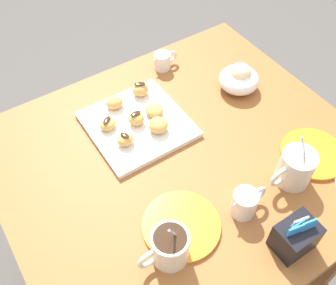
{
  "coord_description": "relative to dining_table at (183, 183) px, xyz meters",
  "views": [
    {
      "loc": [
        0.38,
        0.51,
        1.56
      ],
      "look_at": [
        0.02,
        -0.05,
        0.75
      ],
      "focal_mm": 41.64,
      "sensor_mm": 36.0,
      "label": 1
    }
  ],
  "objects": [
    {
      "name": "chocolate_sauce_pitcher",
      "position": [
        -0.15,
        -0.33,
        0.16
      ],
      "size": [
        0.09,
        0.05,
        0.06
      ],
      "color": "silver",
      "rests_on": "dining_table"
    },
    {
      "name": "sugar_caddy",
      "position": [
        -0.06,
        0.34,
        0.18
      ],
      "size": [
        0.09,
        0.07,
        0.11
      ],
      "color": "black",
      "rests_on": "dining_table"
    },
    {
      "name": "beignet_2",
      "position": [
        -0.01,
        -0.16,
        0.16
      ],
      "size": [
        0.07,
        0.07,
        0.03
      ],
      "primitive_type": "ellipsoid",
      "rotation": [
        0.0,
        0.0,
        5.95
      ],
      "color": "#DBA351",
      "rests_on": "pastry_plate_square"
    },
    {
      "name": "beignet_1",
      "position": [
        0.07,
        -0.25,
        0.17
      ],
      "size": [
        0.06,
        0.06,
        0.03
      ],
      "primitive_type": "ellipsoid",
      "rotation": [
        0.0,
        0.0,
        5.97
      ],
      "color": "#DBA351",
      "rests_on": "pastry_plate_square"
    },
    {
      "name": "chocolate_drizzle_3",
      "position": [
        -0.02,
        -0.25,
        0.19
      ],
      "size": [
        0.04,
        0.03,
        0.0
      ],
      "primitive_type": "ellipsoid",
      "rotation": [
        0.0,
        0.0,
        2.63
      ],
      "color": "#381E11",
      "rests_on": "beignet_3"
    },
    {
      "name": "saucer_orange_left",
      "position": [
        0.12,
        0.17,
        0.14
      ],
      "size": [
        0.18,
        0.18,
        0.01
      ],
      "primitive_type": "cylinder",
      "color": "orange",
      "rests_on": "dining_table"
    },
    {
      "name": "beignet_0",
      "position": [
        0.12,
        -0.11,
        0.17
      ],
      "size": [
        0.05,
        0.04,
        0.03
      ],
      "primitive_type": "ellipsoid",
      "rotation": [
        0.0,
        0.0,
        4.66
      ],
      "color": "#DBA351",
      "rests_on": "pastry_plate_square"
    },
    {
      "name": "chocolate_drizzle_6",
      "position": [
        0.13,
        -0.19,
        0.18
      ],
      "size": [
        0.04,
        0.03,
        0.0
      ],
      "primitive_type": "ellipsoid",
      "rotation": [
        0.0,
        0.0,
        3.78
      ],
      "color": "#381E11",
      "rests_on": "beignet_6"
    },
    {
      "name": "ground_plane",
      "position": [
        0.0,
        0.0,
        -0.6
      ],
      "size": [
        8.0,
        8.0,
        0.0
      ],
      "primitive_type": "plane",
      "color": "#514C47"
    },
    {
      "name": "cream_pitcher_white",
      "position": [
        -0.02,
        0.21,
        0.17
      ],
      "size": [
        0.1,
        0.06,
        0.07
      ],
      "color": "silver",
      "rests_on": "dining_table"
    },
    {
      "name": "pastry_plate_square",
      "position": [
        0.05,
        -0.16,
        0.14
      ],
      "size": [
        0.27,
        0.27,
        0.02
      ],
      "primitive_type": "cube",
      "color": "silver",
      "rests_on": "dining_table"
    },
    {
      "name": "beignet_4",
      "position": [
        0.02,
        -0.1,
        0.17
      ],
      "size": [
        0.06,
        0.06,
        0.04
      ],
      "primitive_type": "ellipsoid",
      "rotation": [
        0.0,
        0.0,
        1.49
      ],
      "color": "#DBA351",
      "rests_on": "pastry_plate_square"
    },
    {
      "name": "coffee_mug_cream_left",
      "position": [
        -0.18,
        0.21,
        0.19
      ],
      "size": [
        0.13,
        0.09,
        0.15
      ],
      "color": "silver",
      "rests_on": "dining_table"
    },
    {
      "name": "beignet_3",
      "position": [
        -0.02,
        -0.25,
        0.17
      ],
      "size": [
        0.07,
        0.07,
        0.04
      ],
      "primitive_type": "ellipsoid",
      "rotation": [
        0.0,
        0.0,
        2.14
      ],
      "color": "#DBA351",
      "rests_on": "pastry_plate_square"
    },
    {
      "name": "ice_cream_bowl",
      "position": [
        -0.29,
        -0.13,
        0.17
      ],
      "size": [
        0.12,
        0.12,
        0.09
      ],
      "color": "silver",
      "rests_on": "dining_table"
    },
    {
      "name": "dining_table",
      "position": [
        0.0,
        0.0,
        0.0
      ],
      "size": [
        0.95,
        0.85,
        0.73
      ],
      "color": "#935628",
      "rests_on": "ground_plane"
    },
    {
      "name": "beignet_5",
      "position": [
        0.05,
        -0.16,
        0.17
      ],
      "size": [
        0.05,
        0.05,
        0.04
      ],
      "primitive_type": "ellipsoid",
      "rotation": [
        0.0,
        0.0,
        3.09
      ],
      "color": "#DBA351",
      "rests_on": "pastry_plate_square"
    },
    {
      "name": "coffee_mug_cream_right",
      "position": [
        0.19,
        0.21,
        0.18
      ],
      "size": [
        0.12,
        0.08,
        0.13
      ],
      "color": "silver",
      "rests_on": "dining_table"
    },
    {
      "name": "saucer_orange_right",
      "position": [
        -0.29,
        0.19,
        0.14
      ],
      "size": [
        0.17,
        0.17,
        0.01
      ],
      "primitive_type": "cylinder",
      "color": "orange",
      "rests_on": "dining_table"
    },
    {
      "name": "chocolate_drizzle_0",
      "position": [
        0.12,
        -0.11,
        0.18
      ],
      "size": [
        0.02,
        0.03,
        0.0
      ],
      "primitive_type": "ellipsoid",
      "rotation": [
        0.0,
        0.0,
        5.02
      ],
      "color": "#381E11",
      "rests_on": "beignet_0"
    },
    {
      "name": "chocolate_drizzle_5",
      "position": [
        0.05,
        -0.16,
        0.19
      ],
      "size": [
        0.03,
        0.02,
        0.0
      ],
      "primitive_type": "ellipsoid",
      "rotation": [
        0.0,
        0.0,
        3.25
      ],
      "color": "#381E11",
      "rests_on": "beignet_5"
    },
    {
      "name": "beignet_6",
      "position": [
        0.13,
        -0.19,
        0.16
      ],
      "size": [
        0.06,
        0.05,
        0.03
      ],
      "primitive_type": "ellipsoid",
      "rotation": [
        0.0,
        0.0,
        3.38
      ],
      "color": "#DBA351",
      "rests_on": "pastry_plate_square"
    }
  ]
}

